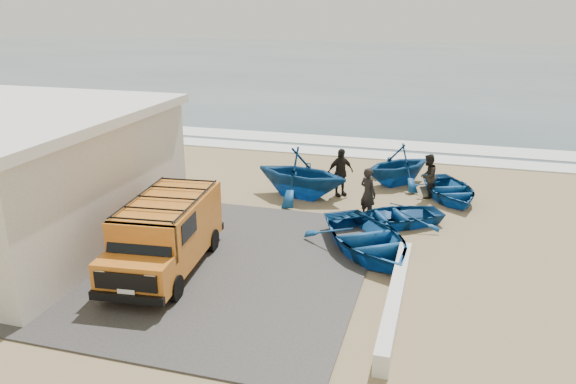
# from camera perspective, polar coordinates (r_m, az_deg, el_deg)

# --- Properties ---
(ground) EXTENTS (160.00, 160.00, 0.00)m
(ground) POSITION_cam_1_polar(r_m,az_deg,el_deg) (18.61, -3.77, -4.97)
(ground) COLOR #947C56
(slab) EXTENTS (12.00, 10.00, 0.05)m
(slab) POSITION_cam_1_polar(r_m,az_deg,el_deg) (17.71, -12.13, -6.58)
(slab) COLOR #403E3B
(slab) RESTS_ON ground
(ocean) EXTENTS (180.00, 88.00, 0.01)m
(ocean) POSITION_cam_1_polar(r_m,az_deg,el_deg) (72.63, 11.61, 12.48)
(ocean) COLOR #385166
(ocean) RESTS_ON ground
(surf_line) EXTENTS (180.00, 1.60, 0.06)m
(surf_line) POSITION_cam_1_polar(r_m,az_deg,el_deg) (29.57, 4.08, 4.12)
(surf_line) COLOR white
(surf_line) RESTS_ON ground
(surf_wash) EXTENTS (180.00, 2.20, 0.04)m
(surf_wash) POSITION_cam_1_polar(r_m,az_deg,el_deg) (31.95, 5.03, 5.19)
(surf_wash) COLOR white
(surf_wash) RESTS_ON ground
(building) EXTENTS (8.40, 9.40, 4.30)m
(building) POSITION_cam_1_polar(r_m,az_deg,el_deg) (20.08, -26.57, 1.39)
(building) COLOR silver
(building) RESTS_ON ground
(parapet) EXTENTS (0.35, 6.00, 0.55)m
(parapet) POSITION_cam_1_polar(r_m,az_deg,el_deg) (14.89, 10.85, -10.54)
(parapet) COLOR silver
(parapet) RESTS_ON ground
(van) EXTENTS (2.44, 5.20, 2.16)m
(van) POSITION_cam_1_polar(r_m,az_deg,el_deg) (16.64, -12.30, -4.00)
(van) COLOR orange
(van) RESTS_ON ground
(boat_near_left) EXTENTS (5.10, 5.47, 0.92)m
(boat_near_left) POSITION_cam_1_polar(r_m,az_deg,el_deg) (17.76, 8.01, -4.71)
(boat_near_left) COLOR #114B8C
(boat_near_left) RESTS_ON ground
(boat_near_right) EXTENTS (4.06, 3.68, 0.69)m
(boat_near_right) POSITION_cam_1_polar(r_m,az_deg,el_deg) (20.11, 10.87, -2.37)
(boat_near_right) COLOR #114B8C
(boat_near_right) RESTS_ON ground
(boat_mid_left) EXTENTS (4.49, 4.08, 2.03)m
(boat_mid_left) POSITION_cam_1_polar(r_m,az_deg,el_deg) (22.37, 1.34, 1.97)
(boat_mid_left) COLOR #114B8C
(boat_mid_left) RESTS_ON ground
(boat_mid_right) EXTENTS (3.82, 4.42, 0.77)m
(boat_mid_right) POSITION_cam_1_polar(r_m,az_deg,el_deg) (23.23, 16.04, 0.23)
(boat_mid_right) COLOR #114B8C
(boat_mid_right) RESTS_ON ground
(boat_far_left) EXTENTS (4.41, 4.44, 1.77)m
(boat_far_left) POSITION_cam_1_polar(r_m,az_deg,el_deg) (24.45, 11.10, 2.76)
(boat_far_left) COLOR #114B8C
(boat_far_left) RESTS_ON ground
(fisherman_front) EXTENTS (0.83, 0.77, 1.91)m
(fisherman_front) POSITION_cam_1_polar(r_m,az_deg,el_deg) (20.34, 8.12, -0.14)
(fisherman_front) COLOR black
(fisherman_front) RESTS_ON ground
(fisherman_middle) EXTENTS (0.92, 1.04, 1.79)m
(fisherman_middle) POSITION_cam_1_polar(r_m,az_deg,el_deg) (23.02, 14.01, 1.57)
(fisherman_middle) COLOR black
(fisherman_middle) RESTS_ON ground
(fisherman_back) EXTENTS (1.19, 1.09, 1.96)m
(fisherman_back) POSITION_cam_1_polar(r_m,az_deg,el_deg) (22.66, 5.33, 2.01)
(fisherman_back) COLOR black
(fisherman_back) RESTS_ON ground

